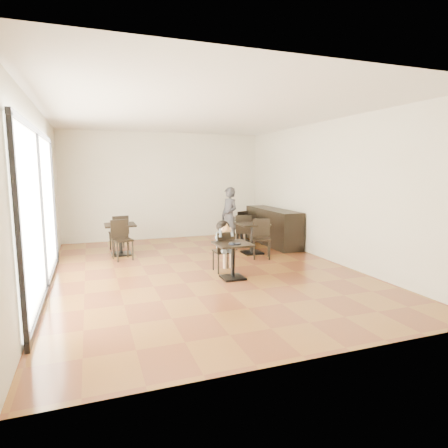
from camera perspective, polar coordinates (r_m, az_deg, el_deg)
name	(u,v)px	position (r m, az deg, el deg)	size (l,w,h in m)	color
floor	(203,270)	(7.94, -3.17, -7.00)	(6.00, 8.00, 0.01)	brown
ceiling	(202,113)	(7.74, -3.36, 16.51)	(6.00, 8.00, 0.01)	silver
wall_back	(165,186)	(11.56, -8.97, 5.74)	(6.00, 0.01, 3.20)	beige
wall_front	(312,217)	(4.02, 13.26, 1.08)	(6.00, 0.01, 3.20)	beige
wall_left	(41,198)	(7.40, -26.17, 3.64)	(0.01, 8.00, 3.20)	beige
wall_right	(327,191)	(9.00, 15.44, 4.86)	(0.01, 8.00, 3.20)	beige
storefront_window	(40,212)	(6.92, -26.25, 1.70)	(0.04, 4.50, 2.60)	white
child_table	(233,261)	(7.24, 1.35, -5.64)	(0.66, 0.66, 0.70)	black
child_chair	(223,252)	(7.72, -0.13, -4.21)	(0.38, 0.38, 0.84)	black
child	(223,246)	(7.70, -0.13, -3.43)	(0.38, 0.53, 1.06)	slate
plate	(235,244)	(7.07, 1.65, -3.02)	(0.24, 0.24, 0.01)	black
pizza_slice	(226,229)	(7.45, 0.37, -0.79)	(0.25, 0.19, 0.06)	#D9C97B
adult_patron	(229,216)	(10.44, 0.81, 1.21)	(0.59, 0.39, 1.61)	#3B3A3F
cafe_table_mid	(252,238)	(9.41, 4.30, -2.19)	(0.73, 0.73, 0.77)	black
cafe_table_left	(121,239)	(9.58, -15.48, -2.28)	(0.73, 0.73, 0.77)	black
cafe_table_back	(242,230)	(10.96, 2.69, -0.86)	(0.67, 0.67, 0.70)	black
chair_mid_a	(244,232)	(9.90, 3.01, -1.21)	(0.42, 0.42, 0.92)	black
chair_mid_b	(262,239)	(8.91, 5.76, -2.30)	(0.42, 0.42, 0.92)	black
chair_left_a	(119,233)	(10.11, -15.74, -1.30)	(0.42, 0.42, 0.93)	black
chair_left_b	(122,240)	(9.02, -15.23, -2.40)	(0.42, 0.42, 0.93)	black
chair_back_a	(239,224)	(11.51, 2.30, -0.07)	(0.38, 0.38, 0.85)	black
chair_back_b	(254,230)	(10.51, 4.56, -0.88)	(0.38, 0.38, 0.85)	black
service_counter	(273,227)	(10.64, 7.45, -0.40)	(0.60, 2.40, 1.00)	black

